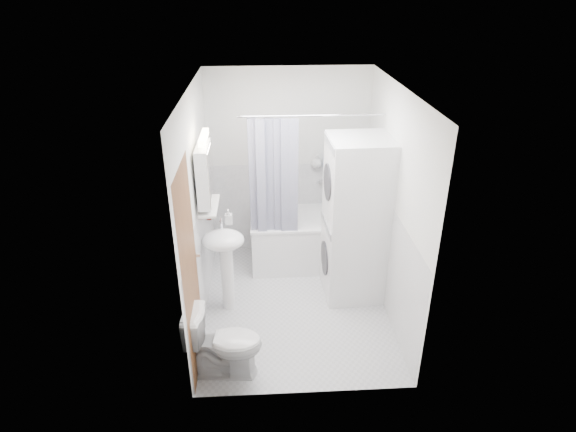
{
  "coord_description": "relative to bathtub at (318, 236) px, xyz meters",
  "views": [
    {
      "loc": [
        -0.35,
        -4.42,
        3.3
      ],
      "look_at": [
        -0.07,
        0.15,
        1.04
      ],
      "focal_mm": 30.0,
      "sensor_mm": 36.0,
      "label": 1
    }
  ],
  "objects": [
    {
      "name": "shelf_cup",
      "position": [
        -1.24,
        -0.7,
        0.91
      ],
      "size": [
        0.1,
        0.09,
        0.1
      ],
      "primitive_type": "imported",
      "color": "gray",
      "rests_on": "shelf"
    },
    {
      "name": "medicine_cabinet",
      "position": [
        -1.26,
        -0.82,
        1.21
      ],
      "size": [
        0.13,
        0.5,
        0.71
      ],
      "color": "white",
      "rests_on": "room_walls"
    },
    {
      "name": "shelf",
      "position": [
        -1.24,
        -0.82,
        0.84
      ],
      "size": [
        0.18,
        0.54,
        0.02
      ],
      "primitive_type": "cube",
      "color": "silver",
      "rests_on": "room_walls"
    },
    {
      "name": "floor",
      "position": [
        -0.35,
        -0.92,
        -0.36
      ],
      "size": [
        2.6,
        2.6,
        0.0
      ],
      "primitive_type": "plane",
      "color": "silver",
      "rests_on": "ground"
    },
    {
      "name": "shampoo_a",
      "position": [
        -0.0,
        0.32,
        0.87
      ],
      "size": [
        0.13,
        0.17,
        0.13
      ],
      "primitive_type": "imported",
      "color": "gray",
      "rests_on": "shower_caddy"
    },
    {
      "name": "bathtub",
      "position": [
        0.0,
        0.0,
        0.0
      ],
      "size": [
        1.69,
        0.8,
        0.64
      ],
      "color": "white",
      "rests_on": "ground"
    },
    {
      "name": "door",
      "position": [
        -1.3,
        -1.47,
        0.64
      ],
      "size": [
        0.05,
        2.0,
        2.0
      ],
      "color": "brown",
      "rests_on": "ground"
    },
    {
      "name": "curtain_rod",
      "position": [
        -0.0,
        -0.34,
        1.64
      ],
      "size": [
        1.87,
        0.02,
        0.02
      ],
      "primitive_type": "cylinder",
      "rotation": [
        0.0,
        1.57,
        0.0
      ],
      "color": "silver",
      "rests_on": "room_walls"
    },
    {
      "name": "toilet",
      "position": [
        -1.07,
        -1.92,
        -0.02
      ],
      "size": [
        0.72,
        0.45,
        0.68
      ],
      "primitive_type": "imported",
      "rotation": [
        0.0,
        0.0,
        1.49
      ],
      "color": "white",
      "rests_on": "ground"
    },
    {
      "name": "towel",
      "position": [
        -1.29,
        -0.35,
        0.97
      ],
      "size": [
        0.07,
        0.35,
        0.85
      ],
      "color": "#5B1C13",
      "rests_on": "room_walls"
    },
    {
      "name": "tub_spout",
      "position": [
        0.2,
        0.33,
        0.61
      ],
      "size": [
        0.04,
        0.12,
        0.04
      ],
      "primitive_type": "cylinder",
      "rotation": [
        1.57,
        0.0,
        0.0
      ],
      "color": "silver",
      "rests_on": "room_walls"
    },
    {
      "name": "wainscot",
      "position": [
        -0.35,
        -0.63,
        0.24
      ],
      "size": [
        1.98,
        2.58,
        2.58
      ],
      "color": "white",
      "rests_on": "ground"
    },
    {
      "name": "shower_caddy",
      "position": [
        0.25,
        0.32,
        0.79
      ],
      "size": [
        0.22,
        0.06,
        0.02
      ],
      "primitive_type": "cube",
      "color": "silver",
      "rests_on": "room_walls"
    },
    {
      "name": "shampoo_b",
      "position": [
        0.12,
        0.32,
        0.85
      ],
      "size": [
        0.08,
        0.21,
        0.08
      ],
      "primitive_type": "imported",
      "color": "#2956A6",
      "rests_on": "shower_caddy"
    },
    {
      "name": "sink",
      "position": [
        -1.11,
        -0.92,
        0.35
      ],
      "size": [
        0.44,
        0.37,
        1.04
      ],
      "color": "white",
      "rests_on": "ground"
    },
    {
      "name": "shower_curtain",
      "position": [
        -0.56,
        -0.34,
        0.89
      ],
      "size": [
        0.55,
        0.02,
        1.45
      ],
      "color": "#121441",
      "rests_on": "curtain_rod"
    },
    {
      "name": "washer_dryer",
      "position": [
        0.32,
        -0.7,
        0.57
      ],
      "size": [
        0.69,
        0.68,
        1.86
      ],
      "rotation": [
        0.0,
        0.0,
        0.04
      ],
      "color": "white",
      "rests_on": "ground"
    },
    {
      "name": "shelf_bottle",
      "position": [
        -1.24,
        -0.97,
        0.89
      ],
      "size": [
        0.07,
        0.18,
        0.07
      ],
      "primitive_type": "imported",
      "color": "gray",
      "rests_on": "shelf"
    },
    {
      "name": "room_walls",
      "position": [
        -0.35,
        -0.92,
        1.13
      ],
      "size": [
        2.6,
        2.6,
        2.6
      ],
      "color": "white",
      "rests_on": "ground"
    },
    {
      "name": "soap_pump",
      "position": [
        -1.06,
        -0.67,
        0.59
      ],
      "size": [
        0.08,
        0.17,
        0.08
      ],
      "primitive_type": "imported",
      "color": "gray",
      "rests_on": "sink"
    }
  ]
}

